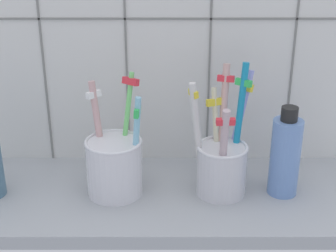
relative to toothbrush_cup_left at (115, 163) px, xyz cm
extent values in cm
cube|color=#9EA3A8|center=(7.69, -0.33, -5.67)|extent=(64.00, 22.00, 2.00)
cube|color=silver|center=(7.69, 11.67, 15.83)|extent=(64.00, 2.00, 45.00)
cube|color=gray|center=(-11.51, 10.57, 15.83)|extent=(0.30, 0.20, 45.00)
cube|color=gray|center=(1.29, 10.57, 15.83)|extent=(0.30, 0.20, 45.00)
cube|color=gray|center=(14.09, 10.57, 15.83)|extent=(0.30, 0.20, 45.00)
cube|color=gray|center=(26.89, 10.57, 15.83)|extent=(0.30, 0.20, 45.00)
cube|color=gray|center=(7.69, 10.57, 18.61)|extent=(64.00, 0.20, 0.30)
cylinder|color=silver|center=(-0.04, -0.07, -0.55)|extent=(8.09, 8.09, 8.23)
torus|color=silver|center=(-0.04, -0.07, 3.57)|extent=(8.19, 8.19, 0.50)
cylinder|color=#CFA1A1|center=(-2.21, 1.61, 3.68)|extent=(2.92, 2.79, 16.01)
cube|color=white|center=(-2.77, 2.13, 9.76)|extent=(2.17, 2.25, 0.99)
cylinder|color=#77DD75|center=(1.53, 2.09, 4.13)|extent=(3.12, 4.04, 16.95)
cube|color=#E5333F|center=(2.40, 3.33, 11.27)|extent=(2.63, 2.26, 1.11)
cylinder|color=#84C4E0|center=(3.17, -1.18, 3.14)|extent=(2.05, 1.09, 14.88)
cube|color=green|center=(3.54, -1.22, 8.44)|extent=(1.00, 2.15, 1.23)
cylinder|color=silver|center=(15.41, -0.07, -0.97)|extent=(7.23, 7.23, 7.39)
torus|color=silver|center=(15.41, -0.07, 2.72)|extent=(7.37, 7.37, 0.50)
cylinder|color=#979AE7|center=(17.80, 2.74, 4.17)|extent=(4.80, 4.56, 17.13)
cube|color=yellow|center=(18.96, 3.82, 10.23)|extent=(1.98, 2.02, 1.25)
cylinder|color=beige|center=(14.69, 1.76, 3.09)|extent=(1.99, 3.41, 14.85)
cube|color=yellow|center=(14.34, 2.60, 8.41)|extent=(2.63, 1.70, 1.09)
cylinder|color=#1786B5|center=(17.74, 1.51, 5.02)|extent=(2.73, 3.11, 18.68)
cube|color=green|center=(18.20, 2.10, 11.49)|extent=(2.37, 2.11, 1.00)
cylinder|color=silver|center=(11.89, -0.33, 4.06)|extent=(3.25, 2.15, 16.78)
cube|color=yellow|center=(11.12, -0.67, 10.79)|extent=(1.45, 2.05, 0.99)
cylinder|color=#D1A49E|center=(15.57, 2.31, 4.71)|extent=(2.05, 4.41, 18.14)
cube|color=#E5333F|center=(15.87, 3.48, 11.63)|extent=(2.56, 1.58, 1.01)
cylinder|color=#BCA5AC|center=(15.25, -2.58, 2.68)|extent=(1.24, 3.37, 14.07)
cube|color=#E5333F|center=(15.29, -3.40, 7.95)|extent=(2.57, 0.98, 0.98)
cylinder|color=#678DCB|center=(24.41, -0.53, 1.06)|extent=(4.29, 4.29, 11.44)
cylinder|color=black|center=(24.41, -0.53, 7.78)|extent=(2.36, 2.36, 2.00)
camera|label=1|loc=(7.43, -64.51, 34.13)|focal=54.02mm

